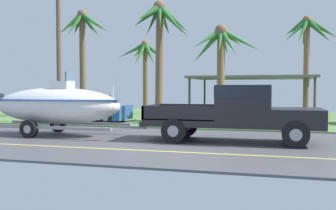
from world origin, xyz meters
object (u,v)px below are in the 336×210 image
Objects in this scene: palm_tree_far_right at (308,39)px; palm_tree_near_left at (161,31)px; pickup_truck_towing at (243,110)px; palm_tree_mid at (82,36)px; parked_sedan_near at (84,109)px; boat_on_trailer at (56,105)px; palm_tree_near_right at (145,58)px; palm_tree_far_left at (221,50)px; utility_pole at (59,45)px; carport_awning at (252,78)px.

palm_tree_near_left is at bearing -141.32° from palm_tree_far_right.
pickup_truck_towing is 0.91× the size of palm_tree_mid.
boat_on_trailer is at bearing -73.04° from parked_sedan_near.
palm_tree_mid reaches higher than pickup_truck_towing.
palm_tree_near_right is 7.28m from palm_tree_far_left.
parked_sedan_near is at bearing -60.44° from palm_tree_mid.
palm_tree_mid is 1.09× the size of palm_tree_far_right.
palm_tree_far_left is (5.62, -4.62, -0.05)m from palm_tree_near_right.
parked_sedan_near is 3.48m from utility_pole.
parked_sedan_near is at bearing 179.08° from palm_tree_near_left.
palm_tree_far_right is at bearing 11.46° from palm_tree_mid.
parked_sedan_near is at bearing -101.16° from palm_tree_near_right.
boat_on_trailer is 0.84× the size of utility_pole.
palm_tree_far_left reaches higher than carport_awning.
pickup_truck_towing is at bearing -24.95° from utility_pole.
palm_tree_near_left is 1.21× the size of palm_tree_near_right.
palm_tree_near_left reaches higher than carport_awning.
utility_pole is (-5.06, -0.79, -0.58)m from palm_tree_near_left.
carport_awning is 1.18× the size of palm_tree_mid.
carport_awning is at bearing 92.08° from pickup_truck_towing.
palm_tree_mid reaches higher than palm_tree_far_right.
palm_tree_mid is (-10.18, 8.22, 3.85)m from pickup_truck_towing.
pickup_truck_towing reaches higher than parked_sedan_near.
palm_tree_near_left is at bearing 130.06° from pickup_truck_towing.
parked_sedan_near is 6.94m from palm_tree_near_right.
parked_sedan_near is 0.76× the size of palm_tree_far_right.
pickup_truck_towing is 0.77× the size of carport_awning.
parked_sedan_near is (-8.48, 5.23, -0.36)m from pickup_truck_towing.
palm_tree_far_right reaches higher than carport_awning.
boat_on_trailer is 14.16m from carport_awning.
palm_tree_near_right is (-0.39, 11.35, 2.59)m from boat_on_trailer.
boat_on_trailer is at bearing -180.00° from pickup_truck_towing.
utility_pole is at bearing -78.47° from palm_tree_mid.
palm_tree_near_right is 0.65× the size of utility_pole.
carport_awning is at bearing 23.99° from palm_tree_mid.
palm_tree_far_left is at bearing -39.43° from palm_tree_near_right.
parked_sedan_near is 0.92× the size of palm_tree_near_right.
pickup_truck_towing is 7.40m from palm_tree_far_left.
palm_tree_far_right is (11.24, 5.62, 3.92)m from parked_sedan_near.
palm_tree_near_left reaches higher than pickup_truck_towing.
pickup_truck_towing is 1.30× the size of parked_sedan_near.
palm_tree_near_right is 7.30m from utility_pole.
palm_tree_mid is 13.21m from palm_tree_far_right.
carport_awning is 8.61m from palm_tree_near_left.
palm_tree_near_right is at bearing 47.09° from palm_tree_mid.
boat_on_trailer is (-6.89, -0.00, 0.08)m from pickup_truck_towing.
parked_sedan_near is 7.60m from palm_tree_far_left.
pickup_truck_towing is 13.74m from palm_tree_near_right.
palm_tree_near_right is 4.43m from palm_tree_mid.
carport_awning is 1.28× the size of palm_tree_far_right.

